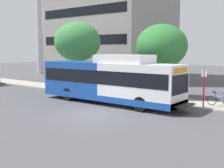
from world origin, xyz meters
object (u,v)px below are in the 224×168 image
object	(u,v)px
transit_bus	(109,81)
bus_stop_sign_pole	(204,85)
street_tree_mid_block	(78,42)
street_tree_near_stop	(162,46)
bicycle_parked	(220,100)

from	to	relation	value
transit_bus	bus_stop_sign_pole	xyz separation A→B (m)	(2.30, -6.36, -0.05)
street_tree_mid_block	bus_stop_sign_pole	bearing A→B (deg)	-96.98
street_tree_mid_block	transit_bus	bearing A→B (deg)	-118.73
street_tree_near_stop	street_tree_mid_block	size ratio (longest dim) A/B	0.90
transit_bus	bus_stop_sign_pole	world-z (taller)	transit_bus
street_tree_near_stop	street_tree_mid_block	bearing A→B (deg)	93.17
transit_bus	street_tree_near_stop	bearing A→B (deg)	-23.25
bicycle_parked	transit_bus	bearing A→B (deg)	114.99
bus_stop_sign_pole	street_tree_mid_block	xyz separation A→B (m)	(1.66, 13.58, 3.16)
bus_stop_sign_pole	bicycle_parked	size ratio (longest dim) A/B	1.48
transit_bus	street_tree_mid_block	xyz separation A→B (m)	(3.96, 7.22, 3.10)
transit_bus	street_tree_near_stop	xyz separation A→B (m)	(4.47, -1.92, 2.60)
street_tree_near_stop	street_tree_mid_block	world-z (taller)	street_tree_mid_block
bicycle_parked	street_tree_mid_block	distance (m)	14.97
transit_bus	bicycle_parked	distance (m)	7.94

